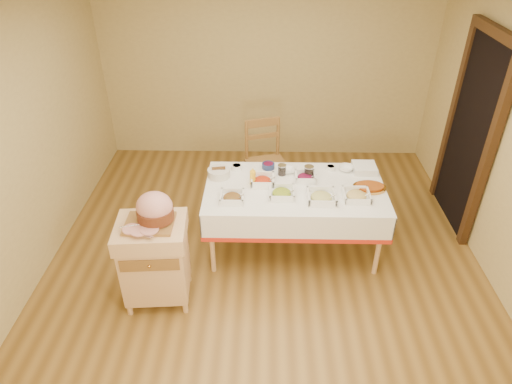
% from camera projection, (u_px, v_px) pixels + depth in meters
% --- Properties ---
extents(room_shell, '(5.00, 5.00, 5.00)m').
position_uv_depth(room_shell, '(266.00, 154.00, 4.07)').
color(room_shell, brown).
rests_on(room_shell, ground).
extents(doorway, '(0.09, 1.10, 2.20)m').
position_uv_depth(doorway, '(471.00, 132.00, 4.89)').
color(doorway, black).
rests_on(doorway, ground).
extents(dining_table, '(1.82, 1.02, 0.76)m').
position_uv_depth(dining_table, '(294.00, 200.00, 4.70)').
color(dining_table, '#DEB07A').
rests_on(dining_table, ground).
extents(butcher_cart, '(0.64, 0.55, 0.86)m').
position_uv_depth(butcher_cart, '(155.00, 258.00, 4.12)').
color(butcher_cart, '#DEB07A').
rests_on(butcher_cart, ground).
extents(dining_chair, '(0.57, 0.56, 1.03)m').
position_uv_depth(dining_chair, '(266.00, 162.00, 5.52)').
color(dining_chair, brown).
rests_on(dining_chair, ground).
extents(ham_on_board, '(0.44, 0.42, 0.29)m').
position_uv_depth(ham_on_board, '(154.00, 211.00, 3.88)').
color(ham_on_board, brown).
rests_on(ham_on_board, butcher_cart).
extents(serving_dish_a, '(0.23, 0.23, 0.10)m').
position_uv_depth(serving_dish_a, '(232.00, 197.00, 4.40)').
color(serving_dish_a, white).
rests_on(serving_dish_a, dining_table).
extents(serving_dish_b, '(0.25, 0.25, 0.10)m').
position_uv_depth(serving_dish_b, '(282.00, 193.00, 4.46)').
color(serving_dish_b, white).
rests_on(serving_dish_b, dining_table).
extents(serving_dish_c, '(0.27, 0.27, 0.11)m').
position_uv_depth(serving_dish_c, '(321.00, 197.00, 4.40)').
color(serving_dish_c, white).
rests_on(serving_dish_c, dining_table).
extents(serving_dish_d, '(0.26, 0.26, 0.10)m').
position_uv_depth(serving_dish_d, '(356.00, 195.00, 4.43)').
color(serving_dish_d, white).
rests_on(serving_dish_d, dining_table).
extents(serving_dish_e, '(0.25, 0.24, 0.11)m').
position_uv_depth(serving_dish_e, '(263.00, 180.00, 4.65)').
color(serving_dish_e, white).
rests_on(serving_dish_e, dining_table).
extents(serving_dish_f, '(0.22, 0.21, 0.10)m').
position_uv_depth(serving_dish_f, '(305.00, 177.00, 4.72)').
color(serving_dish_f, white).
rests_on(serving_dish_f, dining_table).
extents(small_bowl_left, '(0.11, 0.11, 0.05)m').
position_uv_depth(small_bowl_left, '(237.00, 167.00, 4.90)').
color(small_bowl_left, white).
rests_on(small_bowl_left, dining_table).
extents(small_bowl_mid, '(0.14, 0.14, 0.06)m').
position_uv_depth(small_bowl_mid, '(268.00, 166.00, 4.92)').
color(small_bowl_mid, navy).
rests_on(small_bowl_mid, dining_table).
extents(small_bowl_right, '(0.10, 0.10, 0.05)m').
position_uv_depth(small_bowl_right, '(331.00, 168.00, 4.89)').
color(small_bowl_right, white).
rests_on(small_bowl_right, dining_table).
extents(bowl_white_imported, '(0.17, 0.17, 0.04)m').
position_uv_depth(bowl_white_imported, '(288.00, 171.00, 4.85)').
color(bowl_white_imported, white).
rests_on(bowl_white_imported, dining_table).
extents(bowl_small_imported, '(0.19, 0.19, 0.05)m').
position_uv_depth(bowl_small_imported, '(346.00, 168.00, 4.88)').
color(bowl_small_imported, white).
rests_on(bowl_small_imported, dining_table).
extents(preserve_jar_left, '(0.09, 0.09, 0.12)m').
position_uv_depth(preserve_jar_left, '(282.00, 170.00, 4.79)').
color(preserve_jar_left, silver).
rests_on(preserve_jar_left, dining_table).
extents(preserve_jar_right, '(0.10, 0.10, 0.13)m').
position_uv_depth(preserve_jar_right, '(309.00, 172.00, 4.75)').
color(preserve_jar_right, silver).
rests_on(preserve_jar_right, dining_table).
extents(mustard_bottle, '(0.06, 0.06, 0.19)m').
position_uv_depth(mustard_bottle, '(253.00, 177.00, 4.62)').
color(mustard_bottle, yellow).
rests_on(mustard_bottle, dining_table).
extents(bread_basket, '(0.23, 0.23, 0.10)m').
position_uv_depth(bread_basket, '(219.00, 173.00, 4.77)').
color(bread_basket, silver).
rests_on(bread_basket, dining_table).
extents(plate_stack, '(0.24, 0.24, 0.07)m').
position_uv_depth(plate_stack, '(364.00, 168.00, 4.86)').
color(plate_stack, white).
rests_on(plate_stack, dining_table).
extents(brass_platter, '(0.33, 0.24, 0.04)m').
position_uv_depth(brass_platter, '(369.00, 187.00, 4.57)').
color(brass_platter, '#C28636').
rests_on(brass_platter, dining_table).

